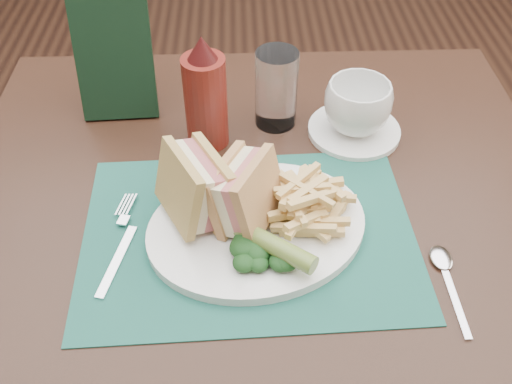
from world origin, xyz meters
TOP-DOWN VIEW (x-y plane):
  - floor at (0.00, 0.00)m, footprint 7.00×7.00m
  - table_main at (0.00, -0.50)m, footprint 0.90×0.75m
  - placemat at (-0.02, -0.60)m, footprint 0.46×0.34m
  - plate at (-0.01, -0.59)m, footprint 0.35×0.31m
  - sandwich_half_a at (-0.11, -0.58)m, footprint 0.12×0.13m
  - sandwich_half_b at (-0.04, -0.57)m, footprint 0.11×0.12m
  - kale_garnish at (0.00, -0.65)m, footprint 0.11×0.08m
  - pickle_spear at (0.01, -0.65)m, footprint 0.11×0.09m
  - fries_pile at (0.06, -0.58)m, footprint 0.18×0.20m
  - fork at (-0.19, -0.61)m, footprint 0.07×0.17m
  - spoon at (0.23, -0.69)m, footprint 0.04×0.15m
  - saucer at (0.16, -0.38)m, footprint 0.16×0.16m
  - coffee_cup at (0.16, -0.38)m, footprint 0.15×0.15m
  - drinking_glass at (0.03, -0.35)m, footprint 0.07×0.07m
  - ketchup_bottle at (-0.08, -0.39)m, footprint 0.08×0.08m
  - check_presenter at (-0.23, -0.30)m, footprint 0.13×0.08m

SIDE VIEW (x-z plane):
  - floor at x=0.00m, z-range 0.00..0.00m
  - table_main at x=0.00m, z-range 0.00..0.75m
  - placemat at x=-0.02m, z-range 0.75..0.75m
  - spoon at x=0.23m, z-range 0.75..0.76m
  - saucer at x=0.16m, z-range 0.75..0.76m
  - fork at x=-0.19m, z-range 0.75..0.76m
  - plate at x=-0.01m, z-range 0.75..0.77m
  - kale_garnish at x=0.00m, z-range 0.77..0.79m
  - pickle_spear at x=0.01m, z-range 0.77..0.80m
  - fries_pile at x=0.06m, z-range 0.77..0.83m
  - coffee_cup at x=0.16m, z-range 0.76..0.84m
  - drinking_glass at x=0.03m, z-range 0.75..0.88m
  - sandwich_half_b at x=-0.04m, z-range 0.77..0.87m
  - sandwich_half_a at x=-0.11m, z-range 0.77..0.87m
  - ketchup_bottle at x=-0.08m, z-range 0.75..0.94m
  - check_presenter at x=-0.23m, z-range 0.75..0.95m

